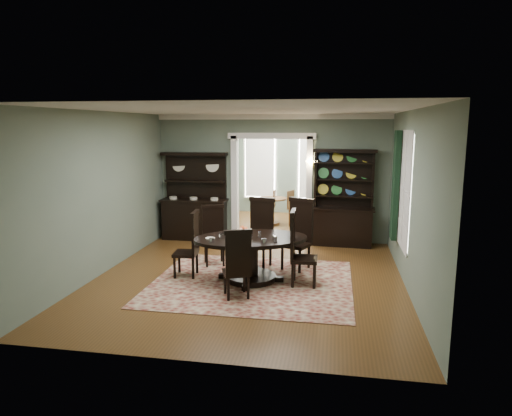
{
  "coord_description": "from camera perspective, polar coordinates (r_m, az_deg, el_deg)",
  "views": [
    {
      "loc": [
        1.5,
        -7.76,
        2.73
      ],
      "look_at": [
        0.04,
        0.6,
        1.2
      ],
      "focal_mm": 32.0,
      "sensor_mm": 36.0,
      "label": 1
    }
  ],
  "objects": [
    {
      "name": "parlor_chair_right",
      "position": [
        12.59,
        4.8,
        0.1
      ],
      "size": [
        0.47,
        0.46,
        0.98
      ],
      "rotation": [
        0.0,
        0.0,
        -1.98
      ],
      "color": "brown",
      "rests_on": "parlor_floor"
    },
    {
      "name": "wall_sconce",
      "position": [
        10.65,
        6.96,
        5.62
      ],
      "size": [
        0.27,
        0.21,
        0.21
      ],
      "color": "gold",
      "rests_on": "back_wall_right"
    },
    {
      "name": "welsh_dresser",
      "position": [
        10.69,
        10.83,
        -0.35
      ],
      "size": [
        1.45,
        0.61,
        2.21
      ],
      "rotation": [
        0.0,
        0.0,
        -0.06
      ],
      "color": "black",
      "rests_on": "floor"
    },
    {
      "name": "right_window",
      "position": [
        8.84,
        17.6,
        2.39
      ],
      "size": [
        0.15,
        1.47,
        2.12
      ],
      "color": "white",
      "rests_on": "wall_right"
    },
    {
      "name": "parlor_table",
      "position": [
        12.78,
        2.04,
        0.12
      ],
      "size": [
        0.81,
        0.81,
        0.75
      ],
      "color": "brown",
      "rests_on": "parlor_floor"
    },
    {
      "name": "chair_far_left",
      "position": [
        9.14,
        -5.33,
        -3.15
      ],
      "size": [
        0.56,
        0.54,
        1.18
      ],
      "rotation": [
        0.0,
        0.0,
        3.51
      ],
      "color": "black",
      "rests_on": "rug"
    },
    {
      "name": "parlor_chair_left",
      "position": [
        13.08,
        1.83,
        0.38
      ],
      "size": [
        0.39,
        0.39,
        0.93
      ],
      "rotation": [
        0.0,
        0.0,
        1.57
      ],
      "color": "brown",
      "rests_on": "parlor_floor"
    },
    {
      "name": "chair_near",
      "position": [
        7.25,
        -2.34,
        -6.82
      ],
      "size": [
        0.55,
        0.54,
        1.16
      ],
      "rotation": [
        0.0,
        0.0,
        0.4
      ],
      "color": "black",
      "rests_on": "rug"
    },
    {
      "name": "chair_far_right",
      "position": [
        8.85,
        5.38,
        -2.97
      ],
      "size": [
        0.65,
        0.64,
        1.37
      ],
      "rotation": [
        0.0,
        0.0,
        2.74
      ],
      "color": "black",
      "rests_on": "rug"
    },
    {
      "name": "dining_table",
      "position": [
        8.12,
        -0.63,
        -5.34
      ],
      "size": [
        2.37,
        2.37,
        0.79
      ],
      "rotation": [
        0.0,
        0.0,
        0.33
      ],
      "color": "black",
      "rests_on": "rug"
    },
    {
      "name": "sideboard",
      "position": [
        11.21,
        -7.66,
        -0.12
      ],
      "size": [
        1.61,
        0.59,
        2.11
      ],
      "rotation": [
        0.0,
        0.0,
        0.01
      ],
      "color": "black",
      "rests_on": "floor"
    },
    {
      "name": "parlor",
      "position": [
        13.43,
        3.48,
        5.02
      ],
      "size": [
        3.51,
        3.5,
        3.01
      ],
      "color": "brown",
      "rests_on": "ground"
    },
    {
      "name": "centerpiece",
      "position": [
        7.97,
        -1.31,
        -3.39
      ],
      "size": [
        1.29,
        0.83,
        0.21
      ],
      "color": "silver",
      "rests_on": "dining_table"
    },
    {
      "name": "chair_end_right",
      "position": [
        7.9,
        5.27,
        -4.79
      ],
      "size": [
        0.47,
        0.51,
        1.32
      ],
      "rotation": [
        0.0,
        0.0,
        -1.55
      ],
      "color": "black",
      "rests_on": "rug"
    },
    {
      "name": "chair_end_left",
      "position": [
        8.4,
        -8.13,
        -4.29
      ],
      "size": [
        0.47,
        0.49,
        1.22
      ],
      "rotation": [
        0.0,
        0.0,
        1.66
      ],
      "color": "black",
      "rests_on": "rug"
    },
    {
      "name": "rug",
      "position": [
        8.17,
        -0.51,
        -9.27
      ],
      "size": [
        3.48,
        3.04,
        0.01
      ],
      "primitive_type": "cube",
      "rotation": [
        0.0,
        0.0,
        0.0
      ],
      "color": "maroon",
      "rests_on": "floor"
    },
    {
      "name": "doorway_trim",
      "position": [
        10.92,
        1.97,
        4.37
      ],
      "size": [
        2.08,
        0.25,
        2.57
      ],
      "color": "white",
      "rests_on": "floor"
    },
    {
      "name": "chair_far_mid",
      "position": [
        8.92,
        0.53,
        -2.84
      ],
      "size": [
        0.59,
        0.57,
        1.36
      ],
      "rotation": [
        0.0,
        0.0,
        2.93
      ],
      "color": "black",
      "rests_on": "rug"
    },
    {
      "name": "room",
      "position": [
        8.03,
        -0.96,
        1.95
      ],
      "size": [
        5.51,
        6.01,
        3.01
      ],
      "color": "brown",
      "rests_on": "ground"
    }
  ]
}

